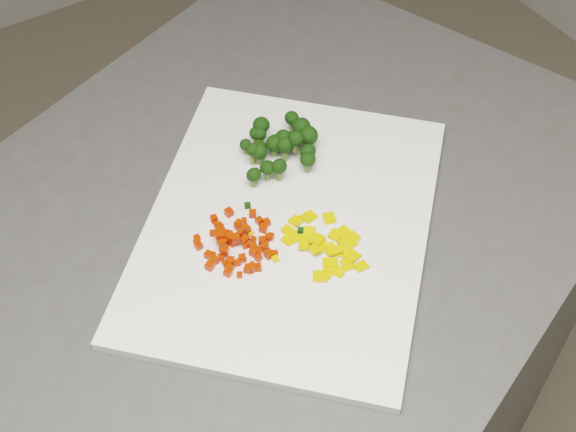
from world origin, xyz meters
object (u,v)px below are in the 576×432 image
counter_block (253,411)px  carrot_pile (235,237)px  pepper_pile (321,246)px  cutting_board (288,225)px  broccoli_pile (280,144)px

counter_block → carrot_pile: bearing=-130.9°
carrot_pile → pepper_pile: size_ratio=0.86×
cutting_board → pepper_pile: (0.01, -0.06, 0.01)m
pepper_pile → cutting_board: bearing=99.8°
counter_block → carrot_pile: 0.47m
cutting_board → broccoli_pile: broccoli_pile is taller
counter_block → pepper_pile: size_ratio=9.18×
counter_block → broccoli_pile: (0.10, 0.07, 0.49)m
broccoli_pile → cutting_board: bearing=-116.7°
pepper_pile → broccoli_pile: (0.04, 0.15, 0.02)m
carrot_pile → counter_block: bearing=49.1°
counter_block → cutting_board: cutting_board is taller
carrot_pile → broccoli_pile: broccoli_pile is taller
cutting_board → carrot_pile: 0.07m
broccoli_pile → counter_block: bearing=-144.8°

